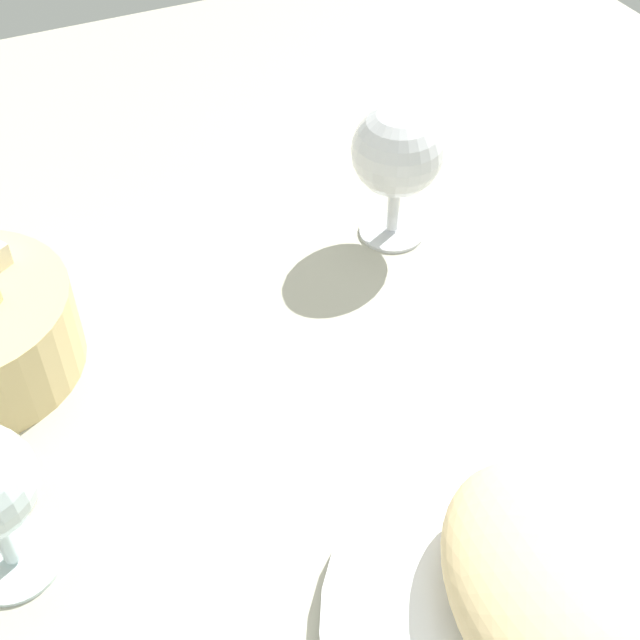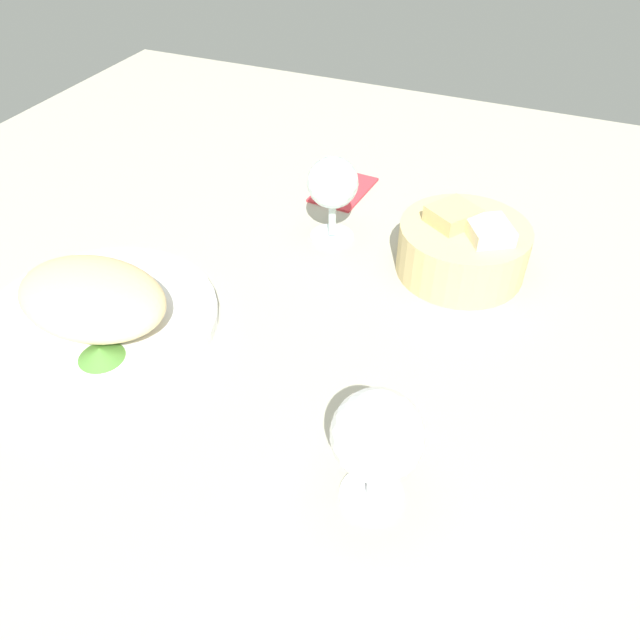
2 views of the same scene
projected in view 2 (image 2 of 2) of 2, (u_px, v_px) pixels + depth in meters
ground_plane at (287, 305)px, 74.70cm from camera, size 140.00×140.00×2.00cm
plate at (99, 320)px, 70.01cm from camera, size 27.07×27.07×1.40cm
omelette at (92, 297)px, 67.75cm from camera, size 19.65×14.56×5.46cm
lettuce_garnish at (100, 353)px, 64.07cm from camera, size 4.94×4.94×1.31cm
bread_basket at (463, 247)px, 75.90cm from camera, size 16.05×16.05×8.53cm
wine_glass_near at (377, 438)px, 48.32cm from camera, size 7.58×7.58×12.24cm
wine_glass_far at (335, 187)px, 78.80cm from camera, size 6.69×6.69×11.66cm
folded_napkin at (343, 189)px, 93.22cm from camera, size 7.81×11.50×0.80cm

